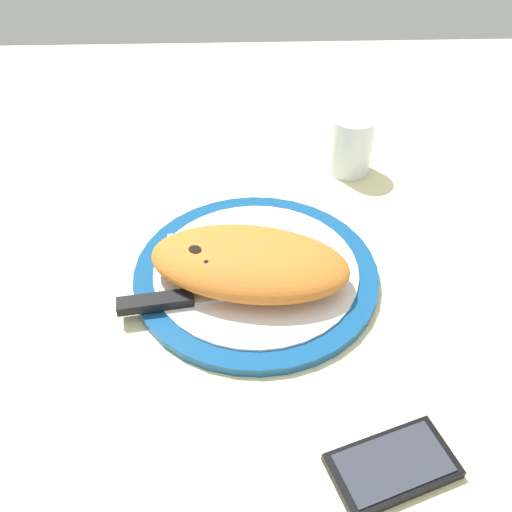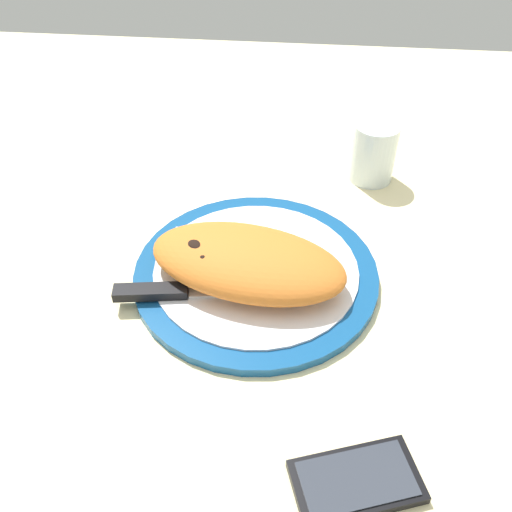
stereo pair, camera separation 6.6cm
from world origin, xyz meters
TOP-DOWN VIEW (x-y plane):
  - ground_plane at (0.00, 0.00)cm, footprint 150.00×150.00cm
  - plate at (0.00, 0.00)cm, footprint 30.03×30.03cm
  - calzone at (0.86, 1.72)cm, footprint 25.49×16.70cm
  - fork at (4.42, -5.39)cm, footprint 17.03×2.24cm
  - knife at (8.05, 5.27)cm, footprint 23.37×5.17cm
  - smartphone at (-11.48, 25.32)cm, footprint 12.65×9.48cm
  - water_glass at (-15.16, -23.29)cm, footprint 6.53×6.53cm

SIDE VIEW (x-z plane):
  - ground_plane at x=0.00cm, z-range -3.00..0.00cm
  - smartphone at x=-11.48cm, z-range -0.02..1.14cm
  - plate at x=0.00cm, z-range -0.04..1.47cm
  - fork at x=4.42cm, z-range 1.51..1.91cm
  - knife at x=8.05cm, z-range 1.38..2.58cm
  - water_glass at x=-15.16cm, z-range -0.55..8.40cm
  - calzone at x=0.86cm, z-range 1.52..6.64cm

